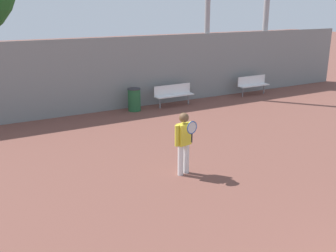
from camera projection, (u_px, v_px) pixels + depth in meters
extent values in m
cylinder|color=silver|center=(181.00, 160.00, 9.56)|extent=(0.14, 0.14, 0.77)
cylinder|color=silver|center=(186.00, 158.00, 9.68)|extent=(0.14, 0.14, 0.77)
cube|color=yellow|center=(184.00, 134.00, 9.43)|extent=(0.38, 0.26, 0.53)
cylinder|color=yellow|center=(177.00, 136.00, 9.29)|extent=(0.10, 0.10, 0.51)
cylinder|color=yellow|center=(190.00, 132.00, 9.57)|extent=(0.10, 0.10, 0.51)
sphere|color=brown|center=(184.00, 118.00, 9.31)|extent=(0.24, 0.24, 0.24)
cylinder|color=black|center=(192.00, 138.00, 9.23)|extent=(0.03, 0.03, 0.22)
torus|color=#28519E|center=(192.00, 128.00, 9.16)|extent=(0.31, 0.08, 0.31)
cylinder|color=silver|center=(192.00, 128.00, 9.16)|extent=(0.26, 0.06, 0.27)
cube|color=white|center=(174.00, 95.00, 16.17)|extent=(1.70, 0.40, 0.04)
cylinder|color=gray|center=(160.00, 103.00, 15.91)|extent=(0.06, 0.06, 0.43)
cylinder|color=gray|center=(188.00, 99.00, 16.56)|extent=(0.06, 0.06, 0.43)
cube|color=white|center=(172.00, 89.00, 16.25)|extent=(1.70, 0.04, 0.40)
cube|color=white|center=(254.00, 85.00, 18.19)|extent=(1.60, 0.40, 0.04)
cylinder|color=gray|center=(243.00, 92.00, 17.96)|extent=(0.06, 0.06, 0.43)
cylinder|color=gray|center=(264.00, 89.00, 18.56)|extent=(0.06, 0.06, 0.43)
cube|color=white|center=(251.00, 80.00, 18.28)|extent=(1.60, 0.04, 0.40)
cylinder|color=#235B33|center=(134.00, 100.00, 15.46)|extent=(0.50, 0.50, 0.86)
cylinder|color=#333338|center=(134.00, 89.00, 15.33)|extent=(0.52, 0.52, 0.04)
cube|color=gray|center=(103.00, 75.00, 15.13)|extent=(25.84, 0.06, 2.85)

